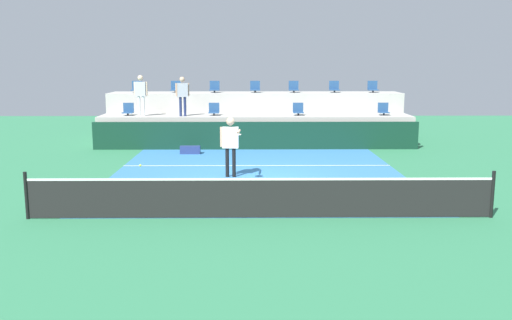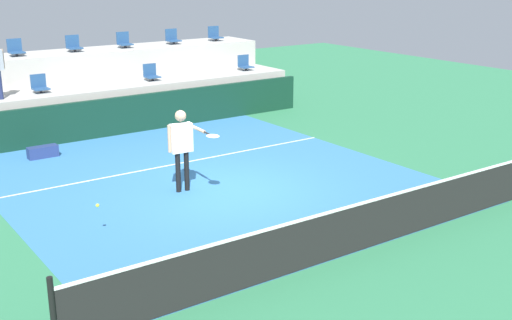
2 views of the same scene
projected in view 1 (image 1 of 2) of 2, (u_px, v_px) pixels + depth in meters
ground_plane at (258, 181)px, 16.45m from camera, size 40.00×40.00×0.00m
court_inner_paint at (257, 174)px, 17.43m from camera, size 9.00×10.00×0.01m
court_service_line at (257, 166)px, 18.81m from camera, size 9.00×0.06×0.00m
tennis_net at (260, 197)px, 12.42m from camera, size 10.48×0.08×1.07m
sponsor_backboard at (256, 136)px, 22.26m from camera, size 13.00×0.16×1.10m
seating_tier_lower at (256, 130)px, 23.52m from camera, size 13.00×1.80×1.25m
seating_tier_upper at (255, 116)px, 25.22m from camera, size 13.00×1.80×2.10m
stadium_chair_lower_far_left at (128, 110)px, 23.26m from camera, size 0.44×0.40×0.52m
stadium_chair_lower_left at (214, 110)px, 23.30m from camera, size 0.44×0.40×0.52m
stadium_chair_lower_right at (298, 110)px, 23.33m from camera, size 0.44×0.40×0.52m
stadium_chair_lower_far_right at (383, 110)px, 23.37m from camera, size 0.44×0.40×0.52m
stadium_chair_upper_far_left at (137, 88)px, 24.88m from camera, size 0.44×0.40×0.52m
stadium_chair_upper_left at (176, 88)px, 24.90m from camera, size 0.44×0.40×0.52m
stadium_chair_upper_mid_left at (215, 88)px, 24.92m from camera, size 0.44×0.40×0.52m
stadium_chair_upper_center at (255, 88)px, 24.94m from camera, size 0.44×0.40×0.52m
stadium_chair_upper_mid_right at (294, 88)px, 24.96m from camera, size 0.44×0.40×0.52m
stadium_chair_upper_right at (334, 88)px, 24.97m from camera, size 0.44×0.40×0.52m
stadium_chair_upper_far_right at (373, 88)px, 24.99m from camera, size 0.44×0.40×0.52m
tennis_player at (231, 140)px, 16.74m from camera, size 0.67×1.26×1.82m
spectator_in_grey at (141, 92)px, 22.75m from camera, size 0.59×0.26×1.68m
spectator_in_white at (182, 93)px, 22.78m from camera, size 0.57×0.27×1.61m
tennis_ball at (140, 165)px, 15.54m from camera, size 0.07×0.07×0.07m
equipment_bag at (190, 150)px, 21.22m from camera, size 0.76×0.28×0.30m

